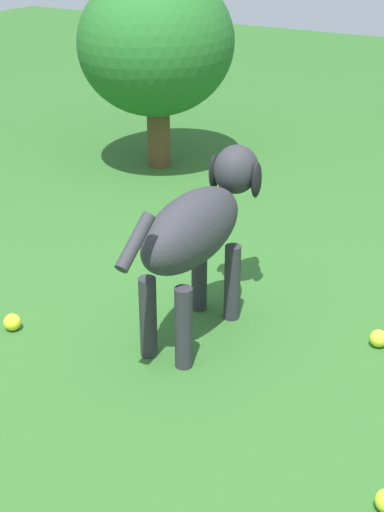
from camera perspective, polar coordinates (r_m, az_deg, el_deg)
name	(u,v)px	position (r m, az deg, el deg)	size (l,w,h in m)	color
ground	(163,345)	(2.67, -2.33, -7.08)	(14.00, 14.00, 0.00)	#2D6026
dog	(200,226)	(2.57, 0.61, 2.38)	(0.96, 0.24, 0.65)	#2D2D33
tennis_ball_0	(12,322)	(2.82, -14.08, -5.12)	(0.07, 0.07, 0.07)	yellow
tennis_ball_1	(379,338)	(2.73, 14.59, -6.35)	(0.07, 0.07, 0.07)	#CED92E
shrub_far	(157,44)	(4.31, -2.82, 16.46)	(0.97, 0.88, 1.15)	brown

